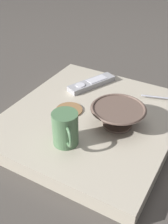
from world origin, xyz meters
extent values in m
plane|color=#47423D|center=(0.00, 0.00, 0.00)|extent=(6.00, 6.00, 0.00)
cube|color=#B7AD99|center=(0.00, 0.00, 0.02)|extent=(0.58, 0.53, 0.05)
cylinder|color=brown|center=(0.01, 0.09, 0.05)|extent=(0.09, 0.09, 0.01)
cone|color=brown|center=(0.01, 0.09, 0.08)|extent=(0.17, 0.17, 0.05)
torus|color=brown|center=(0.01, 0.09, 0.11)|extent=(0.17, 0.17, 0.01)
cylinder|color=#4C724C|center=(0.16, 0.00, 0.10)|extent=(0.07, 0.07, 0.10)
torus|color=#4C724C|center=(0.19, 0.03, 0.10)|extent=(0.05, 0.05, 0.06)
cylinder|color=#A3A5B2|center=(-0.19, 0.17, 0.06)|extent=(0.04, 0.13, 0.01)
cube|color=#9E9EA3|center=(-0.17, -0.09, 0.06)|extent=(0.20, 0.12, 0.02)
cylinder|color=silver|center=(-0.12, -0.11, 0.07)|extent=(0.03, 0.03, 0.00)
cube|color=silver|center=(-0.19, -0.08, 0.07)|extent=(0.09, 0.06, 0.00)
cylinder|color=olive|center=(0.02, -0.08, 0.05)|extent=(0.09, 0.09, 0.01)
camera|label=1|loc=(0.67, 0.35, 0.59)|focal=45.39mm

